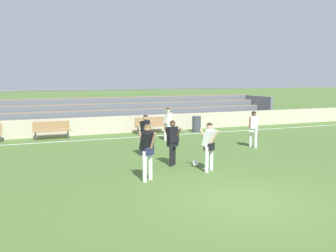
{
  "coord_description": "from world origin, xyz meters",
  "views": [
    {
      "loc": [
        -5.57,
        -8.41,
        3.16
      ],
      "look_at": [
        0.37,
        5.95,
        1.21
      ],
      "focal_mm": 42.5,
      "sensor_mm": 36.0,
      "label": 1
    }
  ],
  "objects_px": {
    "player_dark_overlapping": "(173,139)",
    "player_dark_trailing_run": "(147,147)",
    "player_dark_wide_right": "(146,132)",
    "bench_near_wall_gap": "(52,129)",
    "trash_bin": "(196,124)",
    "player_white_pressing_high": "(209,142)",
    "bench_near_bin": "(151,124)",
    "player_white_deep_cover": "(253,126)",
    "bleacher_stand": "(66,113)",
    "soccer_ball": "(195,163)",
    "player_white_on_ball": "(168,121)"
  },
  "relations": [
    {
      "from": "bench_near_wall_gap",
      "to": "player_white_pressing_high",
      "type": "xyz_separation_m",
      "value": [
        4.1,
        -8.98,
        0.43
      ]
    },
    {
      "from": "bench_near_bin",
      "to": "player_white_on_ball",
      "type": "relative_size",
      "value": 1.1
    },
    {
      "from": "player_dark_trailing_run",
      "to": "bench_near_wall_gap",
      "type": "bearing_deg",
      "value": 100.82
    },
    {
      "from": "player_white_pressing_high",
      "to": "soccer_ball",
      "type": "height_order",
      "value": "player_white_pressing_high"
    },
    {
      "from": "player_dark_trailing_run",
      "to": "bench_near_bin",
      "type": "bearing_deg",
      "value": 69.34
    },
    {
      "from": "bench_near_wall_gap",
      "to": "player_dark_wide_right",
      "type": "relative_size",
      "value": 1.08
    },
    {
      "from": "bleacher_stand",
      "to": "bench_near_bin",
      "type": "height_order",
      "value": "bleacher_stand"
    },
    {
      "from": "player_white_deep_cover",
      "to": "player_dark_wide_right",
      "type": "height_order",
      "value": "player_dark_wide_right"
    },
    {
      "from": "player_dark_wide_right",
      "to": "soccer_ball",
      "type": "height_order",
      "value": "player_dark_wide_right"
    },
    {
      "from": "player_dark_overlapping",
      "to": "bench_near_wall_gap",
      "type": "bearing_deg",
      "value": 113.16
    },
    {
      "from": "trash_bin",
      "to": "player_dark_overlapping",
      "type": "distance_m",
      "value": 8.72
    },
    {
      "from": "trash_bin",
      "to": "player_dark_trailing_run",
      "type": "xyz_separation_m",
      "value": [
        -6.15,
        -8.99,
        0.58
      ]
    },
    {
      "from": "bleacher_stand",
      "to": "player_white_on_ball",
      "type": "height_order",
      "value": "bleacher_stand"
    },
    {
      "from": "soccer_ball",
      "to": "bleacher_stand",
      "type": "bearing_deg",
      "value": 102.86
    },
    {
      "from": "bench_near_bin",
      "to": "soccer_ball",
      "type": "distance_m",
      "value": 8.32
    },
    {
      "from": "player_dark_wide_right",
      "to": "player_dark_trailing_run",
      "type": "distance_m",
      "value": 3.68
    },
    {
      "from": "trash_bin",
      "to": "soccer_ball",
      "type": "distance_m",
      "value": 8.78
    },
    {
      "from": "player_white_deep_cover",
      "to": "bleacher_stand",
      "type": "bearing_deg",
      "value": 125.69
    },
    {
      "from": "player_white_on_ball",
      "to": "player_white_deep_cover",
      "type": "distance_m",
      "value": 4.23
    },
    {
      "from": "trash_bin",
      "to": "bench_near_wall_gap",
      "type": "bearing_deg",
      "value": 177.37
    },
    {
      "from": "player_white_pressing_high",
      "to": "player_dark_trailing_run",
      "type": "bearing_deg",
      "value": -170.86
    },
    {
      "from": "bench_near_bin",
      "to": "player_white_deep_cover",
      "type": "height_order",
      "value": "player_white_deep_cover"
    },
    {
      "from": "trash_bin",
      "to": "player_dark_wide_right",
      "type": "relative_size",
      "value": 0.54
    },
    {
      "from": "bleacher_stand",
      "to": "player_white_deep_cover",
      "type": "bearing_deg",
      "value": -54.31
    },
    {
      "from": "player_dark_wide_right",
      "to": "soccer_ball",
      "type": "bearing_deg",
      "value": -66.18
    },
    {
      "from": "soccer_ball",
      "to": "player_dark_trailing_run",
      "type": "bearing_deg",
      "value": -152.28
    },
    {
      "from": "trash_bin",
      "to": "player_white_on_ball",
      "type": "bearing_deg",
      "value": -140.16
    },
    {
      "from": "player_white_on_ball",
      "to": "bench_near_wall_gap",
      "type": "bearing_deg",
      "value": 153.56
    },
    {
      "from": "trash_bin",
      "to": "player_white_pressing_high",
      "type": "relative_size",
      "value": 0.55
    },
    {
      "from": "soccer_ball",
      "to": "bench_near_wall_gap",
      "type": "bearing_deg",
      "value": 115.91
    },
    {
      "from": "bench_near_bin",
      "to": "player_white_on_ball",
      "type": "xyz_separation_m",
      "value": [
        -0.07,
        -2.61,
        0.42
      ]
    },
    {
      "from": "player_dark_overlapping",
      "to": "player_dark_trailing_run",
      "type": "relative_size",
      "value": 0.94
    },
    {
      "from": "player_dark_wide_right",
      "to": "player_dark_trailing_run",
      "type": "height_order",
      "value": "player_dark_trailing_run"
    },
    {
      "from": "bleacher_stand",
      "to": "player_white_deep_cover",
      "type": "height_order",
      "value": "bleacher_stand"
    },
    {
      "from": "player_dark_overlapping",
      "to": "player_dark_trailing_run",
      "type": "height_order",
      "value": "player_dark_trailing_run"
    },
    {
      "from": "bench_near_bin",
      "to": "player_white_on_ball",
      "type": "bearing_deg",
      "value": -91.46
    },
    {
      "from": "bench_near_wall_gap",
      "to": "trash_bin",
      "type": "distance_m",
      "value": 7.95
    },
    {
      "from": "bleacher_stand",
      "to": "player_white_deep_cover",
      "type": "distance_m",
      "value": 11.65
    },
    {
      "from": "bench_near_bin",
      "to": "trash_bin",
      "type": "distance_m",
      "value": 2.65
    },
    {
      "from": "player_dark_overlapping",
      "to": "soccer_ball",
      "type": "bearing_deg",
      "value": -34.8
    },
    {
      "from": "player_dark_overlapping",
      "to": "player_white_on_ball",
      "type": "distance_m",
      "value": 5.48
    },
    {
      "from": "bleacher_stand",
      "to": "player_white_pressing_high",
      "type": "xyz_separation_m",
      "value": [
        2.83,
        -12.68,
        0.0
      ]
    },
    {
      "from": "bench_near_bin",
      "to": "player_dark_trailing_run",
      "type": "distance_m",
      "value": 10.01
    },
    {
      "from": "bench_near_bin",
      "to": "player_white_pressing_high",
      "type": "distance_m",
      "value": 9.07
    },
    {
      "from": "player_white_pressing_high",
      "to": "player_white_on_ball",
      "type": "height_order",
      "value": "player_white_pressing_high"
    },
    {
      "from": "player_dark_wide_right",
      "to": "soccer_ball",
      "type": "xyz_separation_m",
      "value": [
        1.03,
        -2.33,
        -0.88
      ]
    },
    {
      "from": "player_white_pressing_high",
      "to": "player_dark_wide_right",
      "type": "bearing_deg",
      "value": 110.19
    },
    {
      "from": "player_white_on_ball",
      "to": "player_dark_trailing_run",
      "type": "xyz_separation_m",
      "value": [
        -3.46,
        -6.74,
        0.07
      ]
    },
    {
      "from": "bench_near_bin",
      "to": "player_dark_overlapping",
      "type": "height_order",
      "value": "player_dark_overlapping"
    },
    {
      "from": "bench_near_wall_gap",
      "to": "player_dark_overlapping",
      "type": "bearing_deg",
      "value": -66.84
    }
  ]
}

